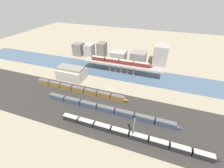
% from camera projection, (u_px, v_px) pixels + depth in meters
% --- Properties ---
extents(ground_plane, '(400.00, 400.00, 0.00)m').
position_uv_depth(ground_plane, '(111.00, 89.00, 114.23)').
color(ground_plane, gray).
extents(railbed_yard, '(280.00, 42.00, 0.01)m').
position_uv_depth(railbed_yard, '(98.00, 110.00, 95.27)').
color(railbed_yard, '#282623').
rests_on(railbed_yard, ground).
extents(river_water, '(320.00, 27.70, 0.01)m').
position_uv_depth(river_water, '(121.00, 73.00, 136.32)').
color(river_water, '#3D5166').
rests_on(river_water, ground).
extents(bridge, '(71.65, 9.23, 8.98)m').
position_uv_depth(bridge, '(122.00, 65.00, 132.33)').
color(bridge, gray).
rests_on(bridge, ground).
extents(train_on_bridge, '(55.98, 3.01, 3.59)m').
position_uv_depth(train_on_bridge, '(121.00, 62.00, 130.77)').
color(train_on_bridge, '#5B1E19').
rests_on(train_on_bridge, bridge).
extents(train_yard_near, '(81.66, 2.83, 3.53)m').
position_uv_depth(train_yard_near, '(131.00, 135.00, 76.89)').
color(train_yard_near, black).
rests_on(train_yard_near, ground).
extents(train_yard_mid, '(86.66, 2.85, 3.89)m').
position_uv_depth(train_yard_mid, '(108.00, 110.00, 92.62)').
color(train_yard_mid, '#2D384C').
rests_on(train_yard_mid, ground).
extents(train_yard_far, '(74.25, 3.07, 4.05)m').
position_uv_depth(train_yard_far, '(80.00, 90.00, 110.35)').
color(train_yard_far, brown).
rests_on(train_yard_far, ground).
extents(warehouse_building, '(22.37, 13.15, 10.67)m').
position_uv_depth(warehouse_building, '(71.00, 73.00, 125.11)').
color(warehouse_building, '#9E998E').
rests_on(warehouse_building, ground).
extents(signal_tower, '(1.03, 1.03, 15.98)m').
position_uv_depth(signal_tower, '(134.00, 127.00, 73.44)').
color(signal_tower, '#4C4C51').
rests_on(signal_tower, ground).
extents(city_block_far_left, '(10.58, 10.18, 13.35)m').
position_uv_depth(city_block_far_left, '(79.00, 49.00, 168.24)').
color(city_block_far_left, '#605B56').
rests_on(city_block_far_left, ground).
extents(city_block_left, '(8.92, 10.43, 13.73)m').
position_uv_depth(city_block_left, '(89.00, 51.00, 164.26)').
color(city_block_left, gray).
rests_on(city_block_left, ground).
extents(city_block_center, '(8.57, 10.81, 15.74)m').
position_uv_depth(city_block_center, '(102.00, 50.00, 163.46)').
color(city_block_center, '#605B56').
rests_on(city_block_center, ground).
extents(city_block_right, '(15.46, 13.28, 9.73)m').
position_uv_depth(city_block_right, '(118.00, 56.00, 156.98)').
color(city_block_right, gray).
rests_on(city_block_right, ground).
extents(city_block_far_right, '(14.85, 13.12, 11.75)m').
position_uv_depth(city_block_far_right, '(138.00, 58.00, 150.20)').
color(city_block_far_right, slate).
rests_on(city_block_far_right, ground).
extents(city_block_tall, '(13.16, 15.18, 19.19)m').
position_uv_depth(city_block_tall, '(160.00, 55.00, 147.02)').
color(city_block_tall, gray).
rests_on(city_block_tall, ground).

